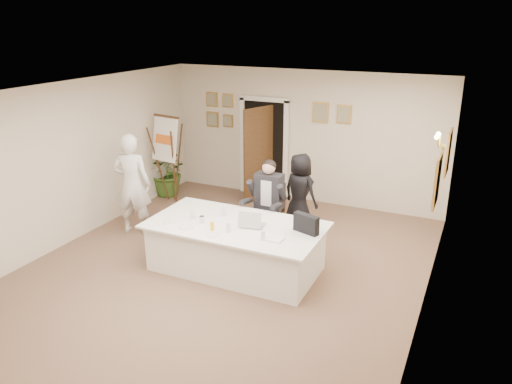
{
  "coord_description": "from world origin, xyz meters",
  "views": [
    {
      "loc": [
        3.45,
        -6.31,
        3.79
      ],
      "look_at": [
        0.23,
        0.6,
        1.12
      ],
      "focal_mm": 35.0,
      "sensor_mm": 36.0,
      "label": 1
    }
  ],
  "objects": [
    {
      "name": "oj_glass",
      "position": [
        -0.04,
        -0.36,
        0.84
      ],
      "size": [
        0.06,
        0.06,
        0.13
      ],
      "primitive_type": "cylinder",
      "rotation": [
        0.0,
        0.0,
        -0.06
      ],
      "color": "yellow",
      "rests_on": "conference_table"
    },
    {
      "name": "standing_man",
      "position": [
        -2.2,
        0.5,
        0.94
      ],
      "size": [
        0.79,
        0.64,
        1.88
      ],
      "primitive_type": "imported",
      "rotation": [
        0.0,
        0.0,
        3.46
      ],
      "color": "silver",
      "rests_on": "floor"
    },
    {
      "name": "pictures_right_wall",
      "position": [
        2.97,
        1.2,
        1.75
      ],
      "size": [
        0.06,
        2.2,
        0.8
      ],
      "primitive_type": null,
      "color": "#BC8F40",
      "rests_on": "wall_right"
    },
    {
      "name": "wall_sconce",
      "position": [
        2.9,
        1.2,
        2.1
      ],
      "size": [
        0.2,
        0.3,
        0.24
      ],
      "primitive_type": null,
      "color": "gold",
      "rests_on": "wall_right"
    },
    {
      "name": "glass_b",
      "position": [
        0.2,
        -0.31,
        0.84
      ],
      "size": [
        0.08,
        0.08,
        0.14
      ],
      "primitive_type": "cylinder",
      "rotation": [
        0.0,
        0.0,
        -0.28
      ],
      "color": "silver",
      "rests_on": "conference_table"
    },
    {
      "name": "plate_mid",
      "position": [
        -0.45,
        -0.44,
        0.78
      ],
      "size": [
        0.26,
        0.26,
        0.01
      ],
      "primitive_type": "cylinder",
      "rotation": [
        0.0,
        0.0,
        -0.22
      ],
      "color": "white",
      "rests_on": "conference_table"
    },
    {
      "name": "steel_jug",
      "position": [
        -0.33,
        -0.18,
        0.83
      ],
      "size": [
        0.09,
        0.09,
        0.11
      ],
      "primitive_type": "cylinder",
      "rotation": [
        0.0,
        0.0,
        0.16
      ],
      "color": "silver",
      "rests_on": "conference_table"
    },
    {
      "name": "wall_left",
      "position": [
        -3.0,
        0.0,
        1.4
      ],
      "size": [
        0.1,
        7.0,
        2.8
      ],
      "primitive_type": "cube",
      "color": "beige",
      "rests_on": "floor"
    },
    {
      "name": "glass_d",
      "position": [
        -0.17,
        0.21,
        0.84
      ],
      "size": [
        0.09,
        0.09,
        0.14
      ],
      "primitive_type": "cylinder",
      "rotation": [
        0.0,
        0.0,
        -0.32
      ],
      "color": "silver",
      "rests_on": "conference_table"
    },
    {
      "name": "standing_woman",
      "position": [
        0.5,
        1.96,
        0.73
      ],
      "size": [
        0.83,
        0.67,
        1.46
      ],
      "primitive_type": "imported",
      "rotation": [
        0.0,
        0.0,
        2.81
      ],
      "color": "black",
      "rests_on": "floor"
    },
    {
      "name": "flip_chart",
      "position": [
        -2.52,
        2.16,
        0.86
      ],
      "size": [
        0.67,
        0.46,
        1.86
      ],
      "color": "#331F10",
      "rests_on": "floor"
    },
    {
      "name": "glass_a",
      "position": [
        -0.55,
        -0.1,
        0.84
      ],
      "size": [
        0.09,
        0.09,
        0.14
      ],
      "primitive_type": "cylinder",
      "rotation": [
        0.0,
        0.0,
        -0.28
      ],
      "color": "silver",
      "rests_on": "conference_table"
    },
    {
      "name": "laptop",
      "position": [
        0.44,
        0.06,
        0.91
      ],
      "size": [
        0.42,
        0.43,
        0.28
      ],
      "primitive_type": null,
      "rotation": [
        0.0,
        0.0,
        0.19
      ],
      "color": "#B7BABC",
      "rests_on": "conference_table"
    },
    {
      "name": "floor",
      "position": [
        0.0,
        0.0,
        0.0
      ],
      "size": [
        7.0,
        7.0,
        0.0
      ],
      "primitive_type": "plane",
      "color": "brown",
      "rests_on": "ground"
    },
    {
      "name": "ceiling",
      "position": [
        0.0,
        0.0,
        2.8
      ],
      "size": [
        6.0,
        7.0,
        0.02
      ],
      "primitive_type": "cube",
      "color": "white",
      "rests_on": "wall_back"
    },
    {
      "name": "conference_table",
      "position": [
        0.16,
        -0.0,
        0.39
      ],
      "size": [
        2.72,
        1.45,
        0.78
      ],
      "color": "white",
      "rests_on": "floor"
    },
    {
      "name": "wall_back",
      "position": [
        0.0,
        3.5,
        1.4
      ],
      "size": [
        6.0,
        0.1,
        2.8
      ],
      "primitive_type": "cube",
      "color": "beige",
      "rests_on": "floor"
    },
    {
      "name": "pictures_back_wall",
      "position": [
        -0.8,
        3.47,
        1.85
      ],
      "size": [
        3.4,
        0.06,
        0.8
      ],
      "primitive_type": null,
      "color": "#BC8F40",
      "rests_on": "wall_back"
    },
    {
      "name": "wall_front",
      "position": [
        0.0,
        -3.5,
        1.4
      ],
      "size": [
        6.0,
        0.1,
        2.8
      ],
      "primitive_type": "cube",
      "color": "beige",
      "rests_on": "floor"
    },
    {
      "name": "plate_near",
      "position": [
        0.06,
        -0.49,
        0.78
      ],
      "size": [
        0.27,
        0.27,
        0.01
      ],
      "primitive_type": "cylinder",
      "rotation": [
        0.0,
        0.0,
        -0.26
      ],
      "color": "white",
      "rests_on": "conference_table"
    },
    {
      "name": "potted_palm",
      "position": [
        -2.8,
        2.5,
        0.55
      ],
      "size": [
        1.07,
        0.95,
        1.1
      ],
      "primitive_type": "imported",
      "rotation": [
        0.0,
        0.0,
        0.1
      ],
      "color": "#32541C",
      "rests_on": "floor"
    },
    {
      "name": "seated_man",
      "position": [
        0.2,
        1.15,
        0.76
      ],
      "size": [
        0.71,
        0.75,
        1.52
      ],
      "primitive_type": null,
      "rotation": [
        0.0,
        0.0,
        -0.09
      ],
      "color": "black",
      "rests_on": "floor"
    },
    {
      "name": "laptop_bag",
      "position": [
        1.26,
        0.15,
        0.92
      ],
      "size": [
        0.42,
        0.23,
        0.28
      ],
      "primitive_type": "cube",
      "rotation": [
        0.0,
        0.0,
        -0.32
      ],
      "color": "black",
      "rests_on": "conference_table"
    },
    {
      "name": "plate_left",
      "position": [
        -0.83,
        -0.34,
        0.78
      ],
      "size": [
        0.24,
        0.24,
        0.01
      ],
      "primitive_type": "cylinder",
      "rotation": [
        0.0,
        0.0,
        0.02
      ],
      "color": "white",
      "rests_on": "conference_table"
    },
    {
      "name": "doorway",
      "position": [
        -0.88,
        3.32,
        1.04
      ],
      "size": [
        1.14,
        0.86,
        2.2
      ],
      "color": "black",
      "rests_on": "floor"
    },
    {
      "name": "wall_right",
      "position": [
        3.0,
        0.0,
        1.4
      ],
      "size": [
        0.1,
        7.0,
        2.8
      ],
      "primitive_type": "cube",
      "color": "beige",
      "rests_on": "floor"
    },
    {
      "name": "glass_c",
      "position": [
        0.79,
        -0.36,
        0.84
      ],
      "size": [
        0.07,
        0.07,
        0.14
      ],
      "primitive_type": "cylinder",
      "rotation": [
        0.0,
        0.0,
        0.09
      ],
      "color": "silver",
      "rests_on": "conference_table"
    },
    {
      "name": "paper_stack",
      "position": [
        0.91,
        -0.28,
        0.79
      ],
      "size": [
        0.31,
        0.22,
        0.03
      ],
      "primitive_type": "cube",
      "rotation": [
        0.0,
        0.0,
        -0.05
      ],
      "color": "white",
      "rests_on": "conference_table"
    }
  ]
}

